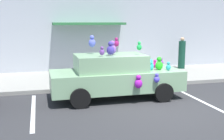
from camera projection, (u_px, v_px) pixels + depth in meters
ground_plane at (162, 111)px, 8.46m from camera, size 60.00×60.00×0.00m
sidewalk at (117, 77)px, 13.20m from camera, size 24.00×4.00×0.15m
storefront_building at (106, 11)px, 14.70m from camera, size 24.00×1.25×6.40m
parking_stripe_front at (195, 98)px, 9.84m from camera, size 0.12×3.60×0.01m
parking_stripe_rear at (33, 111)px, 8.45m from camera, size 0.12×3.60×0.01m
plush_covered_car at (115, 76)px, 9.71m from camera, size 4.53×2.02×2.20m
teddy_bear_on_sidewalk at (113, 74)px, 11.97m from camera, size 0.34×0.28×0.64m
pedestrian_near_shopfront at (182, 54)px, 15.02m from camera, size 0.36×0.36×1.69m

